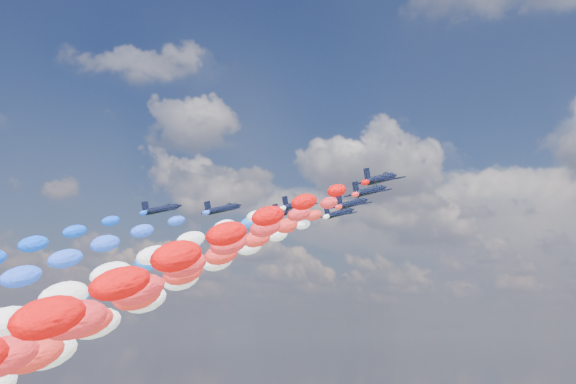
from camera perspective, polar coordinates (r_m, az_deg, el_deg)
The scene contains 14 objects.
jet_0 at distance 173.59m, azimuth -9.48°, elevation -1.29°, with size 9.57×12.83×2.83m, color black, non-canonical shape.
jet_1 at distance 171.50m, azimuth -4.94°, elevation -1.28°, with size 9.57×12.83×2.83m, color black, non-canonical shape.
jet_2 at distance 174.33m, azimuth 0.05°, elevation -1.47°, with size 9.57×12.83×2.83m, color black, non-canonical shape.
trail_2 at distance 126.53m, azimuth -17.94°, elevation -9.81°, with size 6.46×124.69×57.74m, color blue, non-canonical shape.
jet_3 at distance 165.01m, azimuth 0.71°, elevation -0.95°, with size 9.57×12.83×2.83m, color black, non-canonical shape.
trail_3 at distance 116.95m, azimuth -18.47°, elevation -9.74°, with size 6.46×124.69×57.74m, color white, non-canonical shape.
jet_4 at distance 177.00m, azimuth 3.82°, elevation -1.59°, with size 9.57×12.83×2.83m, color black, non-canonical shape.
trail_4 at distance 125.75m, azimuth -12.49°, elevation -10.07°, with size 6.46×124.69×57.74m, color white, non-canonical shape.
jet_5 at distance 164.24m, azimuth 4.80°, elevation -0.86°, with size 9.57×12.83×2.83m, color black, non-canonical shape.
trail_5 at distance 112.52m, azimuth -12.94°, elevation -10.00°, with size 6.46×124.69×57.74m, color red, non-canonical shape.
jet_6 at distance 150.39m, azimuth 6.10°, elevation 0.08°, with size 9.57×12.83×2.83m, color black, non-canonical shape.
trail_6 at distance 98.02m, azimuth -13.53°, elevation -9.91°, with size 6.46×124.69×57.74m, color red, non-canonical shape.
jet_7 at distance 138.99m, azimuth 6.91°, elevation 0.98°, with size 9.57×12.83×2.83m, color black, non-canonical shape.
trail_7 at distance 86.41m, azimuth -14.87°, elevation -9.78°, with size 6.46×124.69×57.74m, color red, non-canonical shape.
Camera 1 is at (95.00, -122.89, 69.74)m, focal length 47.54 mm.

